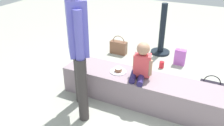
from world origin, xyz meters
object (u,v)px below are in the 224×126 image
object	(u,v)px
handbag_black_leather	(210,90)
handbag_brown_canvas	(119,47)
party_cup_red	(162,65)
cake_box_white	(137,79)
adult_standing	(77,35)
water_bottle_far_side	(140,67)
cake_plate	(118,71)
gift_bag	(180,57)
child_seated	(142,63)
water_bottle_near_gift	(106,69)

from	to	relation	value
handbag_black_leather	handbag_brown_canvas	xyz separation A→B (m)	(-1.74, 0.79, -0.00)
party_cup_red	handbag_black_leather	size ratio (longest dim) A/B	0.32
party_cup_red	cake_box_white	xyz separation A→B (m)	(-0.21, -0.64, 0.01)
adult_standing	water_bottle_far_side	world-z (taller)	adult_standing
cake_box_white	handbag_brown_canvas	bearing A→B (deg)	129.35
adult_standing	cake_plate	bearing A→B (deg)	59.50
cake_plate	gift_bag	world-z (taller)	cake_plate
water_bottle_far_side	cake_box_white	world-z (taller)	water_bottle_far_side
party_cup_red	cake_box_white	world-z (taller)	cake_box_white
cake_box_white	handbag_black_leather	world-z (taller)	handbag_black_leather
gift_bag	water_bottle_far_side	distance (m)	0.78
cake_plate	handbag_black_leather	size ratio (longest dim) A/B	0.62
water_bottle_far_side	handbag_black_leather	size ratio (longest dim) A/B	0.62
cake_box_white	child_seated	bearing A→B (deg)	-65.16
party_cup_red	handbag_brown_canvas	distance (m)	0.93
cake_plate	gift_bag	bearing A→B (deg)	66.50
adult_standing	handbag_black_leather	world-z (taller)	adult_standing
cake_plate	party_cup_red	xyz separation A→B (m)	(0.33, 1.07, -0.34)
party_cup_red	cake_plate	bearing A→B (deg)	-107.31
child_seated	handbag_black_leather	world-z (taller)	child_seated
cake_plate	handbag_brown_canvas	bearing A→B (deg)	114.27
cake_plate	water_bottle_far_side	bearing A→B (deg)	86.80
child_seated	handbag_brown_canvas	distance (m)	1.63
water_bottle_near_gift	handbag_brown_canvas	bearing A→B (deg)	100.82
adult_standing	handbag_black_leather	xyz separation A→B (m)	(1.45, 0.97, -0.88)
adult_standing	cake_plate	distance (m)	0.84
water_bottle_near_gift	cake_box_white	bearing A→B (deg)	-1.57
child_seated	cake_box_white	world-z (taller)	child_seated
party_cup_red	handbag_black_leather	xyz separation A→B (m)	(0.83, -0.58, 0.08)
water_bottle_near_gift	party_cup_red	distance (m)	0.98
cake_plate	cake_box_white	distance (m)	0.55
cake_plate	water_bottle_far_side	xyz separation A→B (m)	(0.04, 0.76, -0.29)
handbag_brown_canvas	water_bottle_near_gift	bearing A→B (deg)	-79.18
gift_bag	adult_standing	bearing A→B (deg)	-115.45
handbag_black_leather	handbag_brown_canvas	bearing A→B (deg)	155.66
child_seated	handbag_black_leather	distance (m)	1.08
cake_plate	handbag_black_leather	xyz separation A→B (m)	(1.16, 0.49, -0.26)
cake_box_white	gift_bag	bearing A→B (deg)	63.21
cake_box_white	handbag_brown_canvas	distance (m)	1.10
gift_bag	water_bottle_near_gift	world-z (taller)	gift_bag
cake_box_white	handbag_brown_canvas	size ratio (longest dim) A/B	0.88
child_seated	cake_plate	bearing A→B (deg)	178.41
adult_standing	water_bottle_far_side	xyz separation A→B (m)	(0.33, 1.24, -0.91)
adult_standing	cake_plate	xyz separation A→B (m)	(0.28, 0.48, -0.62)
water_bottle_far_side	water_bottle_near_gift	bearing A→B (deg)	-145.21
cake_box_white	water_bottle_far_side	bearing A→B (deg)	103.39
child_seated	water_bottle_near_gift	bearing A→B (deg)	148.67
water_bottle_far_side	handbag_brown_canvas	distance (m)	0.80
adult_standing	cake_box_white	size ratio (longest dim) A/B	5.28
gift_bag	handbag_brown_canvas	world-z (taller)	handbag_brown_canvas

